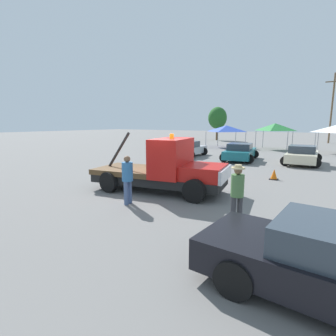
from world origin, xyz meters
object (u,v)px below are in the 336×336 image
at_px(parked_car_silver, 188,149).
at_px(parked_car_teal, 240,152).
at_px(tow_truck, 166,170).
at_px(traffic_cone, 274,175).
at_px(canopy_tent_green, 275,127).
at_px(utility_pole, 332,107).
at_px(parked_car_cream, 302,155).
at_px(tree_center, 217,118).
at_px(person_at_hood, 128,176).
at_px(canopy_tent_blue, 226,129).
at_px(person_near_truck, 237,189).

bearing_deg(parked_car_silver, parked_car_teal, -93.35).
height_order(tow_truck, parked_car_silver, tow_truck).
bearing_deg(traffic_cone, parked_car_silver, 144.99).
distance_m(canopy_tent_green, utility_pole, 14.80).
bearing_deg(parked_car_cream, parked_car_silver, 90.93).
xyz_separation_m(tow_truck, utility_pole, (4.55, 35.36, 4.18)).
distance_m(tow_truck, parked_car_silver, 12.14).
distance_m(parked_car_silver, tree_center, 22.80).
bearing_deg(utility_pole, parked_car_cream, -91.65).
relative_size(tow_truck, person_at_hood, 3.41).
relative_size(parked_car_cream, canopy_tent_blue, 1.20).
xyz_separation_m(parked_car_teal, utility_pole, (5.00, 24.25, 4.49)).
bearing_deg(traffic_cone, tow_truck, -123.17).
bearing_deg(canopy_tent_green, person_at_hood, -90.23).
height_order(tow_truck, traffic_cone, tow_truck).
distance_m(parked_car_teal, utility_pole, 25.16).
height_order(parked_car_silver, tree_center, tree_center).
height_order(person_at_hood, traffic_cone, person_at_hood).
distance_m(parked_car_silver, parked_car_teal, 4.64).
bearing_deg(traffic_cone, canopy_tent_green, 101.75).
height_order(person_at_hood, utility_pole, utility_pole).
height_order(person_near_truck, traffic_cone, person_near_truck).
distance_m(canopy_tent_blue, utility_pole, 17.77).
height_order(traffic_cone, utility_pole, utility_pole).
relative_size(canopy_tent_blue, tree_center, 0.66).
relative_size(tow_truck, parked_car_silver, 1.35).
xyz_separation_m(person_near_truck, canopy_tent_blue, (-9.15, 22.81, 1.21)).
bearing_deg(parked_car_cream, canopy_tent_blue, 41.95).
bearing_deg(tree_center, traffic_cone, -61.61).
xyz_separation_m(traffic_cone, utility_pole, (1.21, 30.26, 4.89)).
distance_m(person_near_truck, canopy_tent_green, 23.79).
distance_m(tow_truck, tree_center, 34.75).
bearing_deg(utility_pole, person_at_hood, -97.17).
bearing_deg(parked_car_silver, tow_truck, -159.83).
height_order(person_at_hood, tree_center, tree_center).
distance_m(person_near_truck, parked_car_teal, 13.65).
bearing_deg(person_at_hood, utility_pole, -102.14).
xyz_separation_m(person_near_truck, traffic_cone, (-0.39, 6.98, -0.78)).
distance_m(parked_car_cream, canopy_tent_blue, 13.26).
bearing_deg(person_near_truck, parked_car_cream, -45.11).
height_order(tow_truck, parked_car_cream, tow_truck).
bearing_deg(person_near_truck, traffic_cone, -41.32).
height_order(parked_car_cream, canopy_tent_blue, canopy_tent_blue).
height_order(parked_car_teal, tree_center, tree_center).
relative_size(canopy_tent_blue, traffic_cone, 6.65).
xyz_separation_m(parked_car_cream, canopy_tent_green, (-3.95, 9.95, 1.81)).
relative_size(person_near_truck, parked_car_cream, 0.40).
relative_size(person_at_hood, parked_car_teal, 0.36).
xyz_separation_m(canopy_tent_green, utility_pole, (4.63, 13.80, 2.69)).
bearing_deg(parked_car_cream, utility_pole, -4.56).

